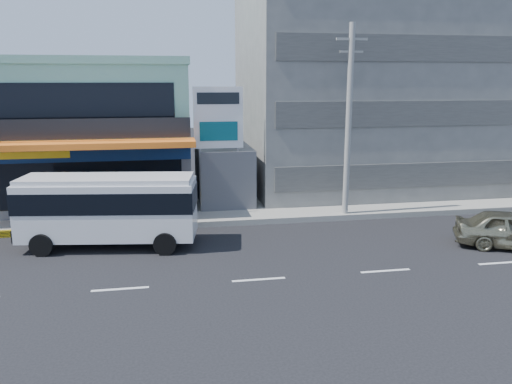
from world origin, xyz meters
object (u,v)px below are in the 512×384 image
(shop_building, at_px, (85,135))
(motorcycle_rider, at_px, (104,220))
(satellite_dish, at_px, (224,146))
(concrete_building, at_px, (367,83))
(minibus, at_px, (109,205))
(billboard, at_px, (218,125))
(utility_pole_near, at_px, (349,122))

(shop_building, height_order, motorcycle_rider, shop_building)
(shop_building, bearing_deg, satellite_dish, -20.21)
(concrete_building, bearing_deg, minibus, -147.37)
(shop_building, distance_m, satellite_dish, 8.54)
(satellite_dish, bearing_deg, billboard, -105.52)
(utility_pole_near, height_order, motorcycle_rider, utility_pole_near)
(concrete_building, xyz_separation_m, utility_pole_near, (-4.00, -7.60, -1.85))
(satellite_dish, bearing_deg, motorcycle_rider, -146.34)
(concrete_building, relative_size, satellite_dish, 10.67)
(shop_building, relative_size, motorcycle_rider, 5.79)
(satellite_dish, relative_size, billboard, 0.22)
(billboard, xyz_separation_m, minibus, (-5.31, -4.32, -3.04))
(concrete_building, relative_size, billboard, 2.32)
(shop_building, xyz_separation_m, concrete_building, (18.00, 1.05, 3.00))
(concrete_building, xyz_separation_m, satellite_dish, (-10.00, -4.00, -3.42))
(concrete_building, height_order, billboard, concrete_building)
(minibus, distance_m, motorcycle_rider, 2.31)
(shop_building, xyz_separation_m, satellite_dish, (8.00, -2.95, -0.42))
(billboard, bearing_deg, motorcycle_rider, -157.54)
(billboard, relative_size, utility_pole_near, 0.69)
(shop_building, relative_size, minibus, 1.58)
(shop_building, height_order, billboard, shop_building)
(concrete_building, relative_size, utility_pole_near, 1.60)
(motorcycle_rider, bearing_deg, concrete_building, 26.70)
(billboard, height_order, motorcycle_rider, billboard)
(shop_building, bearing_deg, minibus, -76.42)
(motorcycle_rider, bearing_deg, utility_pole_near, 2.79)
(satellite_dish, relative_size, motorcycle_rider, 0.70)
(motorcycle_rider, bearing_deg, shop_building, 103.33)
(shop_building, xyz_separation_m, motorcycle_rider, (1.69, -7.15, -3.29))
(shop_building, xyz_separation_m, utility_pole_near, (14.00, -6.55, 1.15))
(shop_building, relative_size, billboard, 1.80)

